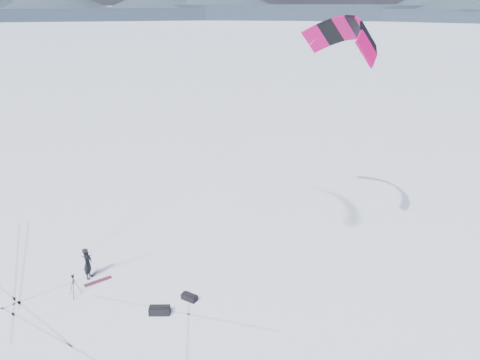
{
  "coord_description": "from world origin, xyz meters",
  "views": [
    {
      "loc": [
        7.05,
        -18.65,
        13.2
      ],
      "look_at": [
        7.15,
        3.28,
        4.66
      ],
      "focal_mm": 35.0,
      "sensor_mm": 36.0,
      "label": 1
    }
  ],
  "objects_px": {
    "snowkiter": "(90,278)",
    "tripod": "(74,282)",
    "snowboard": "(98,281)",
    "gear_bag_a": "(159,310)",
    "gear_bag_b": "(189,297)"
  },
  "relations": [
    {
      "from": "snowboard",
      "to": "gear_bag_b",
      "type": "distance_m",
      "value": 4.96
    },
    {
      "from": "snowkiter",
      "to": "snowboard",
      "type": "relative_size",
      "value": 1.21
    },
    {
      "from": "gear_bag_a",
      "to": "snowkiter",
      "type": "bearing_deg",
      "value": 143.39
    },
    {
      "from": "snowboard",
      "to": "gear_bag_a",
      "type": "bearing_deg",
      "value": -73.06
    },
    {
      "from": "snowboard",
      "to": "tripod",
      "type": "height_order",
      "value": "tripod"
    },
    {
      "from": "snowkiter",
      "to": "tripod",
      "type": "distance_m",
      "value": 1.72
    },
    {
      "from": "snowboard",
      "to": "snowkiter",
      "type": "bearing_deg",
      "value": 109.34
    },
    {
      "from": "snowkiter",
      "to": "snowboard",
      "type": "distance_m",
      "value": 0.63
    },
    {
      "from": "snowboard",
      "to": "gear_bag_a",
      "type": "relative_size",
      "value": 1.49
    },
    {
      "from": "snowboard",
      "to": "tripod",
      "type": "distance_m",
      "value": 1.57
    },
    {
      "from": "snowkiter",
      "to": "gear_bag_b",
      "type": "xyz_separation_m",
      "value": [
        5.24,
        -1.88,
        0.15
      ]
    },
    {
      "from": "snowboard",
      "to": "gear_bag_a",
      "type": "height_order",
      "value": "gear_bag_a"
    },
    {
      "from": "gear_bag_a",
      "to": "tripod",
      "type": "bearing_deg",
      "value": 161.37
    },
    {
      "from": "snowboard",
      "to": "tripod",
      "type": "bearing_deg",
      "value": -158.46
    },
    {
      "from": "snowkiter",
      "to": "gear_bag_a",
      "type": "height_order",
      "value": "snowkiter"
    }
  ]
}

